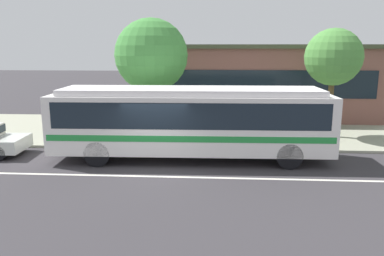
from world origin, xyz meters
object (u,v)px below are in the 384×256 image
object	(u,v)px
transit_bus	(191,119)
pedestrian_standing_by_tree	(300,126)
pedestrian_walking_along_curb	(298,125)
street_tree_near_stop	(151,56)
pedestrian_waiting_near_sign	(280,118)
street_tree_mid_block	(333,58)

from	to	relation	value
transit_bus	pedestrian_standing_by_tree	world-z (taller)	transit_bus
pedestrian_walking_along_curb	street_tree_near_stop	distance (m)	7.67
pedestrian_waiting_near_sign	pedestrian_walking_along_curb	distance (m)	1.82
transit_bus	pedestrian_walking_along_curb	bearing A→B (deg)	20.75
street_tree_mid_block	transit_bus	bearing A→B (deg)	-148.20
pedestrian_waiting_near_sign	pedestrian_walking_along_curb	xyz separation A→B (m)	(0.50, -1.75, -0.01)
pedestrian_waiting_near_sign	street_tree_near_stop	bearing A→B (deg)	179.46
transit_bus	pedestrian_walking_along_curb	xyz separation A→B (m)	(4.64, 1.76, -0.58)
pedestrian_waiting_near_sign	street_tree_near_stop	world-z (taller)	street_tree_near_stop
street_tree_mid_block	pedestrian_waiting_near_sign	bearing A→B (deg)	-165.94
pedestrian_standing_by_tree	street_tree_mid_block	distance (m)	4.20
pedestrian_walking_along_curb	street_tree_near_stop	world-z (taller)	street_tree_near_stop
pedestrian_walking_along_curb	pedestrian_standing_by_tree	size ratio (longest dim) A/B	1.01
transit_bus	pedestrian_standing_by_tree	bearing A→B (deg)	20.84
pedestrian_standing_by_tree	transit_bus	bearing A→B (deg)	-159.16
pedestrian_standing_by_tree	street_tree_near_stop	distance (m)	7.78
pedestrian_waiting_near_sign	pedestrian_standing_by_tree	world-z (taller)	pedestrian_waiting_near_sign
pedestrian_standing_by_tree	street_tree_near_stop	xyz separation A→B (m)	(-6.95, 1.75, 3.03)
transit_bus	street_tree_mid_block	xyz separation A→B (m)	(6.68, 4.14, 2.33)
pedestrian_waiting_near_sign	street_tree_mid_block	world-z (taller)	street_tree_mid_block
transit_bus	pedestrian_standing_by_tree	xyz separation A→B (m)	(4.77, 1.82, -0.60)
pedestrian_standing_by_tree	street_tree_near_stop	bearing A→B (deg)	165.86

